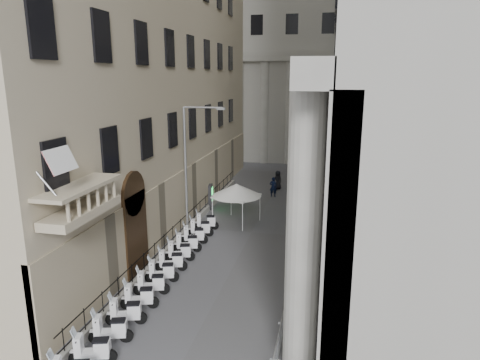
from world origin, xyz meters
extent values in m
cube|color=beige|center=(0.00, 48.00, 15.00)|extent=(22.00, 10.00, 30.00)
cylinder|color=white|center=(-3.03, 20.19, 0.98)|extent=(0.06, 0.06, 1.96)
cylinder|color=white|center=(-0.54, 20.19, 0.98)|extent=(0.06, 0.06, 1.96)
cylinder|color=white|center=(-3.03, 22.68, 0.98)|extent=(0.06, 0.06, 1.96)
cylinder|color=white|center=(-0.54, 22.68, 0.98)|extent=(0.06, 0.06, 1.96)
cube|color=silver|center=(-1.78, 21.43, 2.00)|extent=(2.67, 2.67, 0.11)
cone|color=silver|center=(-1.78, 21.43, 2.45)|extent=(3.56, 3.56, 0.89)
cylinder|color=#989BA0|center=(-4.20, 18.12, 4.22)|extent=(0.16, 0.16, 8.43)
cylinder|color=#989BA0|center=(-2.94, 18.11, 8.43)|extent=(2.53, 0.15, 0.12)
cube|color=#989BA0|center=(-1.78, 18.10, 8.38)|extent=(0.53, 0.24, 0.16)
cube|color=black|center=(-4.20, 23.76, 0.98)|extent=(0.43, 0.96, 1.96)
cube|color=#19E54C|center=(-4.05, 23.79, 1.20)|extent=(0.16, 0.70, 1.09)
imported|color=black|center=(0.21, 28.29, 0.88)|extent=(0.65, 0.44, 1.77)
imported|color=black|center=(2.07, 33.23, 0.89)|extent=(1.07, 0.98, 1.79)
imported|color=black|center=(0.27, 30.93, 0.88)|extent=(1.00, 1.00, 1.76)
camera|label=1|loc=(5.03, -7.72, 10.35)|focal=32.00mm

